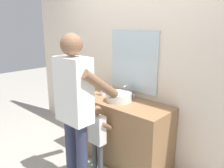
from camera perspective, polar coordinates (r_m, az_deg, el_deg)
name	(u,v)px	position (r m, az deg, el deg)	size (l,w,h in m)	color
ground_plane	(104,168)	(3.04, -2.05, -20.64)	(14.00, 14.00, 0.00)	#9E998E
back_wall	(136,58)	(2.98, 6.17, 6.71)	(4.40, 0.10, 2.70)	beige
vanity_cabinet	(120,130)	(3.02, 1.97, -11.76)	(1.36, 0.54, 0.83)	olive
sink_basin	(119,97)	(2.83, 1.79, -3.29)	(0.32, 0.32, 0.11)	silver
faucet	(129,92)	(2.97, 4.32, -1.97)	(0.18, 0.14, 0.18)	#B7BABF
toothbrush_cup	(103,92)	(3.05, -2.35, -1.99)	(0.07, 0.07, 0.21)	silver
child_toddler	(98,133)	(2.71, -3.70, -12.51)	(0.27, 0.27, 0.87)	#47474C
adult_parent	(75,100)	(2.34, -9.40, -3.96)	(0.52, 0.55, 1.69)	#2D334C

